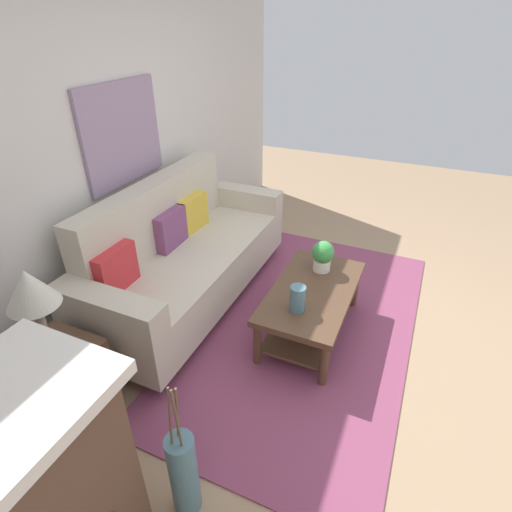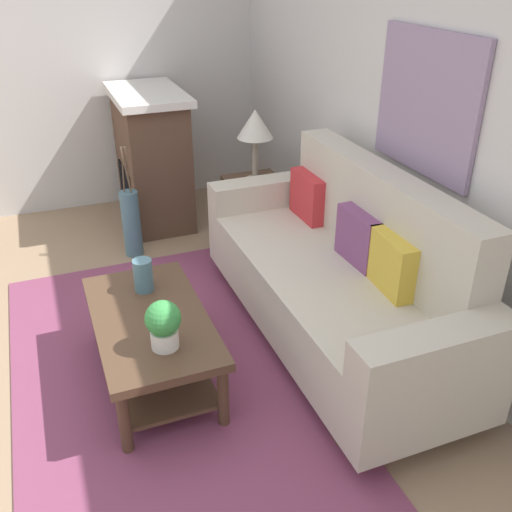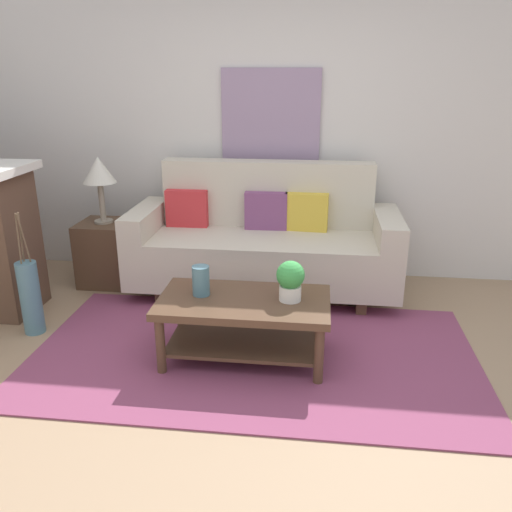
# 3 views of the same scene
# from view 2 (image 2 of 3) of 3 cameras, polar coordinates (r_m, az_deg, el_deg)

# --- Properties ---
(ground_plane) EXTENTS (9.61, 9.61, 0.00)m
(ground_plane) POSITION_cam_2_polar(r_m,az_deg,el_deg) (3.37, -17.50, -13.94)
(ground_plane) COLOR #9E7F60
(wall_back) EXTENTS (5.61, 0.10, 2.70)m
(wall_back) POSITION_cam_2_polar(r_m,az_deg,el_deg) (3.41, 17.82, 12.69)
(wall_back) COLOR silver
(wall_back) RESTS_ON ground_plane
(wall_left) EXTENTS (0.10, 5.10, 2.70)m
(wall_left) POSITION_cam_2_polar(r_m,az_deg,el_deg) (5.50, -16.87, 18.37)
(wall_left) COLOR silver
(wall_left) RESTS_ON ground_plane
(area_rug) EXTENTS (2.96, 1.66, 0.01)m
(area_rug) POSITION_cam_2_polar(r_m,az_deg,el_deg) (3.39, -8.99, -12.24)
(area_rug) COLOR #843D5B
(area_rug) RESTS_ON ground_plane
(couch) EXTENTS (2.21, 0.84, 1.08)m
(couch) POSITION_cam_2_polar(r_m,az_deg,el_deg) (3.51, 8.22, -2.14)
(couch) COLOR beige
(couch) RESTS_ON ground_plane
(throw_pillow_crimson) EXTENTS (0.36, 0.12, 0.32)m
(throw_pillow_crimson) POSITION_cam_2_polar(r_m,az_deg,el_deg) (4.00, 5.29, 5.95)
(throw_pillow_crimson) COLOR red
(throw_pillow_crimson) RESTS_ON couch
(throw_pillow_plum) EXTENTS (0.36, 0.13, 0.32)m
(throw_pillow_plum) POSITION_cam_2_polar(r_m,az_deg,el_deg) (3.45, 10.33, 1.83)
(throw_pillow_plum) COLOR #7A4270
(throw_pillow_plum) RESTS_ON couch
(throw_pillow_mustard) EXTENTS (0.37, 0.15, 0.32)m
(throw_pillow_mustard) POSITION_cam_2_polar(r_m,az_deg,el_deg) (3.20, 13.46, -0.75)
(throw_pillow_mustard) COLOR gold
(throw_pillow_mustard) RESTS_ON couch
(coffee_table) EXTENTS (1.10, 0.60, 0.43)m
(coffee_table) POSITION_cam_2_polar(r_m,az_deg,el_deg) (3.24, -10.37, -7.63)
(coffee_table) COLOR #513826
(coffee_table) RESTS_ON ground_plane
(tabletop_vase) EXTENTS (0.11, 0.11, 0.20)m
(tabletop_vase) POSITION_cam_2_polar(r_m,az_deg,el_deg) (3.37, -11.20, -1.90)
(tabletop_vase) COLOR slate
(tabletop_vase) RESTS_ON coffee_table
(potted_plant_tabletop) EXTENTS (0.18, 0.18, 0.26)m
(potted_plant_tabletop) POSITION_cam_2_polar(r_m,az_deg,el_deg) (2.86, -9.23, -6.66)
(potted_plant_tabletop) COLOR white
(potted_plant_tabletop) RESTS_ON coffee_table
(side_table) EXTENTS (0.44, 0.44, 0.56)m
(side_table) POSITION_cam_2_polar(r_m,az_deg,el_deg) (4.71, -0.09, 4.36)
(side_table) COLOR #513826
(side_table) RESTS_ON ground_plane
(table_lamp) EXTENTS (0.28, 0.28, 0.57)m
(table_lamp) POSITION_cam_2_polar(r_m,az_deg,el_deg) (4.47, -0.10, 12.76)
(table_lamp) COLOR gray
(table_lamp) RESTS_ON side_table
(fireplace) EXTENTS (1.02, 0.58, 1.16)m
(fireplace) POSITION_cam_2_polar(r_m,az_deg,el_deg) (5.16, -10.34, 9.69)
(fireplace) COLOR brown
(fireplace) RESTS_ON ground_plane
(floor_vase) EXTENTS (0.15, 0.15, 0.54)m
(floor_vase) POSITION_cam_2_polar(r_m,az_deg,el_deg) (4.64, -12.32, 3.16)
(floor_vase) COLOR slate
(floor_vase) RESTS_ON ground_plane
(floor_vase_branch_a) EXTENTS (0.03, 0.05, 0.36)m
(floor_vase_branch_a) POSITION_cam_2_polar(r_m,az_deg,el_deg) (4.46, -12.87, 8.31)
(floor_vase_branch_a) COLOR brown
(floor_vase_branch_a) RESTS_ON floor_vase
(floor_vase_branch_b) EXTENTS (0.03, 0.02, 0.36)m
(floor_vase_branch_b) POSITION_cam_2_polar(r_m,az_deg,el_deg) (4.49, -12.72, 8.46)
(floor_vase_branch_b) COLOR brown
(floor_vase_branch_b) RESTS_ON floor_vase
(floor_vase_branch_c) EXTENTS (0.02, 0.03, 0.36)m
(floor_vase_branch_c) POSITION_cam_2_polar(r_m,az_deg,el_deg) (4.48, -13.16, 8.39)
(floor_vase_branch_c) COLOR brown
(floor_vase_branch_c) RESTS_ON floor_vase
(framed_painting) EXTENTS (0.86, 0.03, 0.77)m
(framed_painting) POSITION_cam_2_polar(r_m,az_deg,el_deg) (3.39, 16.59, 14.42)
(framed_painting) COLOR gray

